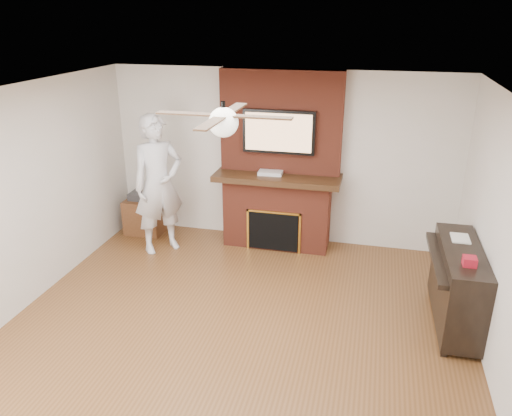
% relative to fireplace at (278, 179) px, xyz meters
% --- Properties ---
extents(room_shell, '(5.36, 5.86, 2.86)m').
position_rel_fireplace_xyz_m(room_shell, '(0.00, -2.55, 0.25)').
color(room_shell, brown).
rests_on(room_shell, ground).
extents(fireplace, '(1.78, 0.64, 2.50)m').
position_rel_fireplace_xyz_m(fireplace, '(0.00, 0.00, 0.00)').
color(fireplace, maroon).
rests_on(fireplace, ground).
extents(tv, '(1.00, 0.08, 0.60)m').
position_rel_fireplace_xyz_m(tv, '(0.00, -0.05, 0.68)').
color(tv, black).
rests_on(tv, fireplace).
extents(ceiling_fan, '(1.21, 1.21, 0.31)m').
position_rel_fireplace_xyz_m(ceiling_fan, '(-0.00, -2.55, 1.34)').
color(ceiling_fan, black).
rests_on(ceiling_fan, room_shell).
extents(person, '(0.85, 0.85, 1.96)m').
position_rel_fireplace_xyz_m(person, '(-1.57, -0.61, -0.01)').
color(person, silver).
rests_on(person, ground).
extents(side_table, '(0.56, 0.56, 0.64)m').
position_rel_fireplace_xyz_m(side_table, '(-2.07, -0.07, -0.70)').
color(side_table, '#532E17').
rests_on(side_table, ground).
extents(piano, '(0.53, 1.38, 0.99)m').
position_rel_fireplace_xyz_m(piano, '(2.28, -1.57, -0.51)').
color(piano, black).
rests_on(piano, ground).
extents(cable_box, '(0.34, 0.20, 0.05)m').
position_rel_fireplace_xyz_m(cable_box, '(-0.10, -0.10, 0.11)').
color(cable_box, silver).
rests_on(cable_box, fireplace).
extents(candle_orange, '(0.07, 0.07, 0.13)m').
position_rel_fireplace_xyz_m(candle_orange, '(-0.21, -0.18, -0.93)').
color(candle_orange, orange).
rests_on(candle_orange, ground).
extents(candle_green, '(0.07, 0.07, 0.08)m').
position_rel_fireplace_xyz_m(candle_green, '(-0.05, -0.16, -0.95)').
color(candle_green, '#3A9145').
rests_on(candle_green, ground).
extents(candle_cream, '(0.08, 0.08, 0.11)m').
position_rel_fireplace_xyz_m(candle_cream, '(0.14, -0.26, -0.94)').
color(candle_cream, beige).
rests_on(candle_cream, ground).
extents(candle_blue, '(0.06, 0.06, 0.08)m').
position_rel_fireplace_xyz_m(candle_blue, '(0.23, -0.17, -0.95)').
color(candle_blue, '#34479E').
rests_on(candle_blue, ground).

